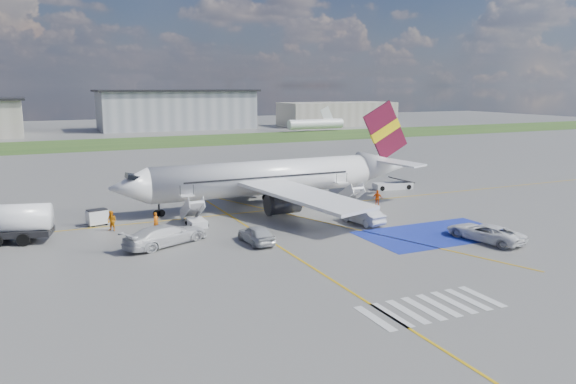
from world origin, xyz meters
name	(u,v)px	position (x,y,z in m)	size (l,w,h in m)	color
ground	(321,236)	(0.00, 0.00, 0.00)	(400.00, 400.00, 0.00)	#60605E
grass_strip	(137,143)	(0.00, 95.00, 0.01)	(400.00, 30.00, 0.01)	#2D4C1E
taxiway_line_main	(270,210)	(0.00, 12.00, 0.01)	(120.00, 0.20, 0.01)	gold
taxiway_line_cross	(325,276)	(-5.00, -10.00, 0.01)	(0.20, 60.00, 0.01)	gold
taxiway_line_diag	(270,210)	(0.00, 12.00, 0.01)	(0.20, 60.00, 0.01)	gold
staging_box	(435,234)	(10.00, -4.00, 0.01)	(14.00, 8.00, 0.01)	#1A2C9D
crosswalk	(431,307)	(-1.80, -18.00, 0.01)	(9.00, 4.00, 0.01)	silver
terminal_centre	(177,110)	(20.00, 135.00, 6.00)	(48.00, 18.00, 12.00)	gray
terminal_east	(337,114)	(75.00, 128.00, 4.00)	(40.00, 16.00, 8.00)	#9B9686
airliner	(275,177)	(1.51, 14.00, 3.39)	(36.81, 32.95, 11.92)	white
airstairs_fwd	(196,219)	(-9.50, 8.70, 0.62)	(1.90, 5.20, 3.60)	white
airstairs_aft	(355,203)	(9.00, 8.70, 0.62)	(1.90, 5.20, 3.60)	white
gpu_cart	(97,218)	(-18.36, 12.95, 0.73)	(2.18, 1.67, 1.62)	white
belt_loader	(393,186)	(20.16, 17.06, 0.42)	(5.78, 2.74, 1.68)	white
car_silver_a	(256,234)	(-6.38, 0.19, 0.82)	(1.93, 4.81, 1.64)	#ADB0B4
car_silver_b	(362,215)	(5.96, 2.35, 0.86)	(1.81, 5.20, 1.71)	#B2B4BA
van_white_a	(485,229)	(12.54, -7.65, 1.04)	(2.55, 5.53, 2.07)	white
van_white_b	(166,232)	(-13.72, 3.05, 1.20)	(2.48, 6.11, 2.39)	silver
crew_fwd	(156,221)	(-13.41, 8.78, 0.84)	(0.62, 0.40, 1.69)	orange
crew_nose	(112,221)	(-17.36, 9.98, 0.99)	(0.96, 0.75, 1.98)	orange
crew_aft	(378,198)	(12.06, 8.74, 0.95)	(1.11, 0.46, 1.89)	#ED5C0C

